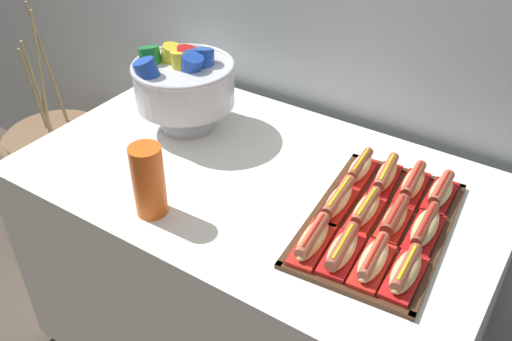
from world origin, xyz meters
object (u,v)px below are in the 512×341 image
object	(u,v)px
buffet_table	(257,266)
floor_vase	(65,180)
hot_dog_0	(313,240)
hot_dog_11	(441,192)
serving_tray	(378,224)
hot_dog_7	(424,229)
hot_dog_5	(366,210)
hot_dog_6	(395,219)
hot_dog_9	(386,176)
cup_stack	(149,181)
hot_dog_2	(373,261)
hot_dog_3	(405,272)
hot_dog_8	(360,169)
hot_dog_1	(342,250)
punch_bowl	(183,82)
hot_dog_10	(413,184)
hot_dog_4	(338,201)

from	to	relation	value
buffet_table	floor_vase	world-z (taller)	floor_vase
hot_dog_0	hot_dog_11	size ratio (longest dim) A/B	1.09
serving_tray	hot_dog_11	world-z (taller)	hot_dog_11
hot_dog_7	hot_dog_11	distance (m)	0.17
hot_dog_5	hot_dog_6	xyz separation A→B (m)	(0.07, 0.01, 0.00)
floor_vase	hot_dog_9	size ratio (longest dim) A/B	5.72
hot_dog_7	cup_stack	bearing A→B (deg)	-155.71
hot_dog_2	hot_dog_9	bearing A→B (deg)	107.86
hot_dog_6	cup_stack	bearing A→B (deg)	-153.44
hot_dog_3	hot_dog_7	world-z (taller)	hot_dog_3
hot_dog_2	hot_dog_8	size ratio (longest dim) A/B	1.07
hot_dog_9	hot_dog_7	bearing A→B (deg)	-42.67
hot_dog_6	hot_dog_2	bearing A→B (deg)	-84.94
buffet_table	hot_dog_1	size ratio (longest dim) A/B	8.03
hot_dog_9	punch_bowl	bearing A→B (deg)	-175.91
hot_dog_10	hot_dog_6	bearing A→B (deg)	-84.94
floor_vase	hot_dog_8	distance (m)	1.48
floor_vase	hot_dog_3	xyz separation A→B (m)	(1.61, -0.29, 0.58)
punch_bowl	cup_stack	bearing A→B (deg)	-62.54
hot_dog_3	hot_dog_4	distance (m)	0.28
serving_tray	hot_dog_6	world-z (taller)	hot_dog_6
hot_dog_4	hot_dog_5	xyz separation A→B (m)	(0.07, 0.01, -0.00)
floor_vase	serving_tray	distance (m)	1.59
buffet_table	hot_dog_10	world-z (taller)	hot_dog_10
serving_tray	hot_dog_1	xyz separation A→B (m)	(-0.02, -0.17, 0.03)
floor_vase	hot_dog_2	size ratio (longest dim) A/B	5.90
hot_dog_11	serving_tray	bearing A→B (deg)	-119.23
hot_dog_3	hot_dog_6	xyz separation A→B (m)	(-0.09, 0.16, 0.00)
hot_dog_2	hot_dog_10	bearing A→B (deg)	95.06
hot_dog_8	hot_dog_10	bearing A→B (deg)	5.06
hot_dog_2	hot_dog_10	xyz separation A→B (m)	(-0.03, 0.33, 0.00)
hot_dog_3	hot_dog_11	distance (m)	0.33
buffet_table	hot_dog_2	bearing A→B (deg)	-22.05
hot_dog_7	hot_dog_8	size ratio (longest dim) A/B	1.08
hot_dog_0	hot_dog_8	distance (m)	0.33
serving_tray	hot_dog_2	distance (m)	0.17
hot_dog_5	hot_dog_11	size ratio (longest dim) A/B	1.01
hot_dog_1	buffet_table	bearing A→B (deg)	153.02
hot_dog_1	hot_dog_6	distance (m)	0.18
hot_dog_10	hot_dog_5	bearing A→B (deg)	-109.39
hot_dog_0	serving_tray	bearing A→B (deg)	60.77
hot_dog_7	punch_bowl	world-z (taller)	punch_bowl
serving_tray	hot_dog_5	xyz separation A→B (m)	(-0.04, -0.00, 0.03)
buffet_table	hot_dog_8	bearing A→B (deg)	29.55
hot_dog_5	hot_dog_10	xyz separation A→B (m)	(0.06, 0.17, 0.00)
serving_tray	hot_dog_1	distance (m)	0.17
hot_dog_2	punch_bowl	size ratio (longest dim) A/B	0.54
hot_dog_4	hot_dog_7	distance (m)	0.23
hot_dog_1	serving_tray	bearing A→B (deg)	82.25
floor_vase	hot_dog_1	world-z (taller)	floor_vase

